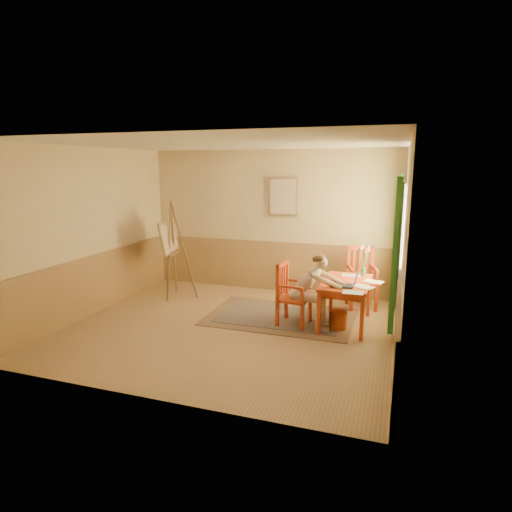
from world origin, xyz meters
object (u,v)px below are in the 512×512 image
(chair_left, at_px, (291,294))
(table, at_px, (346,287))
(chair_back, at_px, (361,278))
(easel, at_px, (170,241))
(figure, at_px, (311,288))
(laptop, at_px, (346,283))

(chair_left, bearing_deg, table, 15.74)
(chair_back, height_order, easel, easel)
(table, bearing_deg, easel, 171.34)
(figure, bearing_deg, easel, 164.73)
(table, distance_m, chair_back, 1.04)
(chair_left, height_order, laptop, chair_left)
(chair_back, xyz_separation_m, figure, (-0.65, -1.30, 0.11))
(table, xyz_separation_m, figure, (-0.51, -0.27, 0.02))
(easel, bearing_deg, figure, -15.27)
(chair_back, distance_m, figure, 1.46)
(chair_left, distance_m, easel, 2.72)
(table, distance_m, laptop, 0.31)
(figure, bearing_deg, chair_back, 63.28)
(figure, bearing_deg, table, 27.89)
(table, height_order, chair_back, chair_back)
(table, height_order, figure, figure)
(table, relative_size, chair_back, 1.12)
(chair_left, xyz_separation_m, figure, (0.31, -0.04, 0.15))
(laptop, bearing_deg, chair_left, 176.75)
(chair_left, xyz_separation_m, laptop, (0.85, -0.05, 0.27))
(chair_left, distance_m, chair_back, 1.59)
(chair_back, bearing_deg, table, -98.12)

